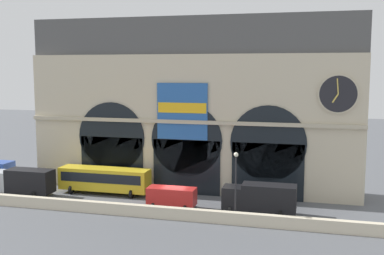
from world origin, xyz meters
The scene contains 8 objects.
ground_plane centered at (0.00, 0.00, 0.00)m, with size 200.00×200.00×0.00m, color #54565B.
quay_parapet_wall centered at (0.00, -4.56, 0.60)m, with size 90.00×0.70×1.20m, color beige.
station_building centered at (0.02, 7.80, 10.22)m, with size 40.10×6.01×20.99m.
box_truck_west centered at (-18.53, -0.34, 1.70)m, with size 7.50×2.91×3.12m.
bus_midwest centered at (-9.50, 2.62, 1.78)m, with size 11.00×3.25×3.10m.
van_center centered at (-0.08, -0.82, 1.25)m, with size 5.20×2.48×2.20m.
box_truck_mideast centered at (9.37, -0.57, 1.70)m, with size 7.50×2.91×3.12m.
street_lamp_quayside centered at (7.32, -3.76, 4.41)m, with size 0.44×0.44×6.90m.
Camera 1 is at (14.39, -47.85, 14.91)m, focal length 44.01 mm.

